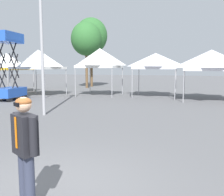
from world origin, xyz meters
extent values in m
plane|color=#5B5B5E|center=(0.00, 0.00, 0.00)|extent=(140.00, 140.00, 0.00)
cylinder|color=#9E9EA3|center=(-12.14, 12.62, 1.11)|extent=(0.06, 0.06, 2.22)
cylinder|color=#9E9EA3|center=(-15.13, 15.95, 1.11)|extent=(0.06, 0.06, 2.22)
cylinder|color=#9E9EA3|center=(-11.97, 15.78, 1.11)|extent=(0.06, 0.06, 2.22)
pyramid|color=white|center=(-13.64, 14.29, 2.86)|extent=(3.50, 3.50, 1.27)
cube|color=yellow|center=(-13.64, 14.29, 2.12)|extent=(3.47, 3.47, 0.20)
cylinder|color=#9E9EA3|center=(-11.03, 11.57, 1.15)|extent=(0.06, 0.06, 2.29)
cylinder|color=#9E9EA3|center=(-7.98, 11.40, 1.15)|extent=(0.06, 0.06, 2.29)
cylinder|color=#9E9EA3|center=(-10.85, 14.63, 1.15)|extent=(0.06, 0.06, 2.29)
cylinder|color=#9E9EA3|center=(-7.80, 14.45, 1.15)|extent=(0.06, 0.06, 2.29)
pyramid|color=white|center=(-9.41, 13.01, 2.95)|extent=(3.39, 3.39, 1.32)
cube|color=white|center=(-9.41, 13.01, 2.19)|extent=(3.36, 3.36, 0.20)
cylinder|color=#9E9EA3|center=(-6.31, 13.16, 1.20)|extent=(0.06, 0.06, 2.39)
cylinder|color=#9E9EA3|center=(-3.38, 13.22, 1.20)|extent=(0.06, 0.06, 2.39)
cylinder|color=#9E9EA3|center=(-6.37, 16.08, 1.20)|extent=(0.06, 0.06, 2.39)
cylinder|color=#9E9EA3|center=(-3.45, 16.15, 1.20)|extent=(0.06, 0.06, 2.39)
pyramid|color=white|center=(-4.88, 14.65, 3.06)|extent=(3.14, 3.14, 1.33)
cube|color=white|center=(-4.88, 14.65, 2.29)|extent=(3.11, 3.11, 0.20)
cylinder|color=#9E9EA3|center=(-1.98, 13.64, 1.15)|extent=(0.06, 0.06, 2.31)
cylinder|color=#9E9EA3|center=(1.02, 13.81, 1.15)|extent=(0.06, 0.06, 2.31)
cylinder|color=#9E9EA3|center=(-2.16, 16.64, 1.15)|extent=(0.06, 0.06, 2.31)
cylinder|color=#9E9EA3|center=(0.85, 16.81, 1.15)|extent=(0.06, 0.06, 2.31)
pyramid|color=white|center=(-0.57, 15.23, 2.81)|extent=(3.34, 3.34, 1.00)
cube|color=white|center=(-0.57, 15.23, 2.21)|extent=(3.30, 3.30, 0.20)
cylinder|color=#9E9EA3|center=(1.65, 12.46, 1.10)|extent=(0.06, 0.06, 2.21)
cylinder|color=#9E9EA3|center=(1.55, 15.85, 1.10)|extent=(0.06, 0.06, 2.21)
pyramid|color=white|center=(3.29, 14.20, 2.80)|extent=(3.66, 3.66, 1.19)
cube|color=white|center=(3.29, 14.20, 2.11)|extent=(3.63, 3.63, 0.20)
cylinder|color=black|center=(-9.06, 9.23, 0.24)|extent=(0.24, 0.50, 0.48)
cylinder|color=black|center=(-10.47, 10.78, 0.24)|extent=(0.24, 0.50, 0.48)
cylinder|color=black|center=(-9.29, 10.94, 0.24)|extent=(0.24, 0.50, 0.48)
cube|color=blue|center=(-9.77, 10.00, 0.54)|extent=(1.69, 2.47, 0.60)
cylinder|color=black|center=(-10.25, 9.94, 1.34)|extent=(0.22, 1.06, 1.65)
cylinder|color=black|center=(-10.25, 9.94, 1.34)|extent=(0.22, 1.06, 1.65)
cylinder|color=black|center=(-9.28, 10.07, 1.34)|extent=(0.22, 1.06, 1.65)
cylinder|color=black|center=(-9.28, 10.07, 1.34)|extent=(0.22, 1.06, 1.65)
cylinder|color=black|center=(-10.25, 9.94, 2.33)|extent=(0.22, 1.06, 1.65)
cylinder|color=black|center=(-10.25, 9.94, 2.33)|extent=(0.22, 1.06, 1.65)
cylinder|color=black|center=(-9.28, 10.07, 2.33)|extent=(0.22, 1.06, 1.65)
cylinder|color=black|center=(-9.28, 10.07, 2.33)|extent=(0.22, 1.06, 1.65)
cylinder|color=black|center=(-10.25, 9.94, 3.32)|extent=(0.22, 1.06, 1.65)
cylinder|color=black|center=(-10.25, 9.94, 3.32)|extent=(0.22, 1.06, 1.65)
cylinder|color=black|center=(-9.28, 10.07, 3.32)|extent=(0.22, 1.06, 1.65)
cylinder|color=black|center=(-9.28, 10.07, 3.32)|extent=(0.22, 1.06, 1.65)
cube|color=blue|center=(-9.77, 10.00, 3.94)|extent=(1.61, 2.34, 0.12)
cube|color=blue|center=(-9.91, 11.05, 4.28)|extent=(1.33, 0.24, 0.55)
cube|color=blue|center=(-9.13, 10.09, 4.28)|extent=(0.35, 2.17, 0.55)
cylinder|color=#33384C|center=(-0.10, -0.67, 0.46)|extent=(0.16, 0.16, 0.92)
cylinder|color=#33384C|center=(0.05, -0.76, 0.46)|extent=(0.16, 0.16, 0.92)
cube|color=black|center=(-0.02, -0.72, 1.22)|extent=(0.48, 0.41, 0.60)
cylinder|color=black|center=(-0.26, -0.59, 1.24)|extent=(0.11, 0.11, 0.56)
cylinder|color=black|center=(0.21, -0.84, 1.24)|extent=(0.11, 0.11, 0.56)
sphere|color=#D8A884|center=(-0.02, -0.72, 1.67)|extent=(0.23, 0.23, 0.23)
ellipsoid|color=brown|center=(-0.02, -0.72, 1.71)|extent=(0.23, 0.23, 0.14)
cube|color=black|center=(-0.07, -0.81, 1.68)|extent=(0.14, 0.09, 0.06)
cube|color=orange|center=(-0.09, -0.83, 1.27)|extent=(0.04, 0.03, 0.46)
cylinder|color=#9E9EA3|center=(-4.33, 6.10, 3.92)|extent=(0.14, 0.14, 7.84)
cylinder|color=brown|center=(-9.23, 23.03, 2.19)|extent=(0.28, 0.28, 4.38)
ellipsoid|color=#2D662D|center=(-9.23, 23.03, 5.87)|extent=(3.70, 3.70, 4.07)
cylinder|color=brown|center=(-8.96, 21.07, 2.00)|extent=(0.28, 0.28, 4.00)
ellipsoid|color=#2D662D|center=(-8.96, 21.07, 5.31)|extent=(3.29, 3.29, 3.62)
camera|label=1|loc=(2.34, -3.67, 2.20)|focal=39.53mm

